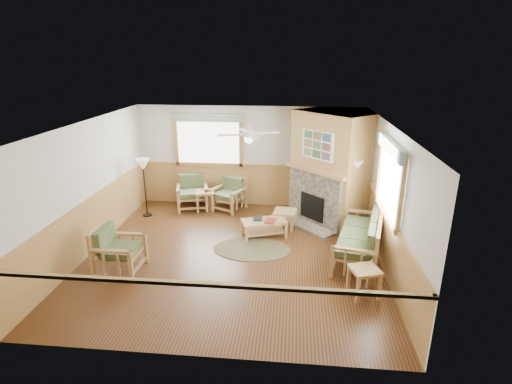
# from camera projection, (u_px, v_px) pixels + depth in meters

# --- Properties ---
(floor) EXTENTS (6.00, 6.00, 0.01)m
(floor) POSITION_uv_depth(u_px,v_px,m) (234.00, 254.00, 8.33)
(floor) COLOR #4D2C15
(floor) RESTS_ON ground
(ceiling) EXTENTS (6.00, 6.00, 0.01)m
(ceiling) POSITION_uv_depth(u_px,v_px,m) (231.00, 125.00, 7.45)
(ceiling) COLOR white
(ceiling) RESTS_ON floor
(wall_back) EXTENTS (6.00, 0.02, 2.70)m
(wall_back) POSITION_uv_depth(u_px,v_px,m) (250.00, 157.00, 10.71)
(wall_back) COLOR silver
(wall_back) RESTS_ON floor
(wall_front) EXTENTS (6.00, 0.02, 2.70)m
(wall_front) POSITION_uv_depth(u_px,v_px,m) (196.00, 270.00, 5.06)
(wall_front) COLOR silver
(wall_front) RESTS_ON floor
(wall_left) EXTENTS (0.02, 6.00, 2.70)m
(wall_left) POSITION_uv_depth(u_px,v_px,m) (88.00, 189.00, 8.16)
(wall_left) COLOR silver
(wall_left) RESTS_ON floor
(wall_right) EXTENTS (0.02, 6.00, 2.70)m
(wall_right) POSITION_uv_depth(u_px,v_px,m) (388.00, 198.00, 7.61)
(wall_right) COLOR silver
(wall_right) RESTS_ON floor
(wainscot) EXTENTS (6.00, 6.00, 1.10)m
(wainscot) POSITION_uv_depth(u_px,v_px,m) (233.00, 230.00, 8.15)
(wainscot) COLOR #AE8347
(wainscot) RESTS_ON floor
(fireplace) EXTENTS (3.11, 3.11, 2.70)m
(fireplace) POSITION_uv_depth(u_px,v_px,m) (329.00, 168.00, 9.63)
(fireplace) COLOR #AE8347
(fireplace) RESTS_ON floor
(window_back) EXTENTS (1.90, 0.16, 1.50)m
(window_back) POSITION_uv_depth(u_px,v_px,m) (207.00, 112.00, 10.39)
(window_back) COLOR white
(window_back) RESTS_ON wall_back
(window_right) EXTENTS (0.16, 1.90, 1.50)m
(window_right) POSITION_uv_depth(u_px,v_px,m) (395.00, 139.00, 7.04)
(window_right) COLOR white
(window_right) RESTS_ON wall_right
(ceiling_fan) EXTENTS (1.59, 1.59, 0.36)m
(ceiling_fan) POSITION_uv_depth(u_px,v_px,m) (249.00, 125.00, 7.71)
(ceiling_fan) COLOR white
(ceiling_fan) RESTS_ON ceiling
(sofa) EXTENTS (2.18, 1.30, 0.94)m
(sofa) POSITION_uv_depth(u_px,v_px,m) (359.00, 236.00, 8.07)
(sofa) COLOR tan
(sofa) RESTS_ON floor
(armchair_back_left) EXTENTS (0.97, 0.97, 0.89)m
(armchair_back_left) POSITION_uv_depth(u_px,v_px,m) (192.00, 192.00, 10.72)
(armchair_back_left) COLOR tan
(armchair_back_left) RESTS_ON floor
(armchair_back_right) EXTENTS (0.99, 0.99, 0.84)m
(armchair_back_right) POSITION_uv_depth(u_px,v_px,m) (228.00, 194.00, 10.64)
(armchair_back_right) COLOR tan
(armchair_back_right) RESTS_ON floor
(armchair_left) EXTENTS (0.80, 0.80, 0.90)m
(armchair_left) POSITION_uv_depth(u_px,v_px,m) (119.00, 249.00, 7.56)
(armchair_left) COLOR tan
(armchair_left) RESTS_ON floor
(coffee_table) EXTENTS (1.10, 0.80, 0.40)m
(coffee_table) POSITION_uv_depth(u_px,v_px,m) (264.00, 228.00, 9.08)
(coffee_table) COLOR tan
(coffee_table) RESTS_ON floor
(end_table_chairs) EXTENTS (0.57, 0.55, 0.54)m
(end_table_chairs) POSITION_uv_depth(u_px,v_px,m) (205.00, 201.00, 10.61)
(end_table_chairs) COLOR tan
(end_table_chairs) RESTS_ON floor
(end_table_sofa) EXTENTS (0.58, 0.57, 0.52)m
(end_table_sofa) POSITION_uv_depth(u_px,v_px,m) (364.00, 282.00, 6.82)
(end_table_sofa) COLOR tan
(end_table_sofa) RESTS_ON floor
(footstool) EXTENTS (0.58, 0.58, 0.44)m
(footstool) POSITION_uv_depth(u_px,v_px,m) (285.00, 219.00, 9.53)
(footstool) COLOR tan
(footstool) RESTS_ON floor
(braided_rug) EXTENTS (1.99, 1.99, 0.01)m
(braided_rug) POSITION_uv_depth(u_px,v_px,m) (252.00, 249.00, 8.54)
(braided_rug) COLOR brown
(braided_rug) RESTS_ON floor
(floor_lamp_left) EXTENTS (0.42, 0.42, 1.52)m
(floor_lamp_left) POSITION_uv_depth(u_px,v_px,m) (145.00, 188.00, 10.11)
(floor_lamp_left) COLOR black
(floor_lamp_left) RESTS_ON floor
(floor_lamp_right) EXTENTS (0.42, 0.42, 1.73)m
(floor_lamp_right) POSITION_uv_depth(u_px,v_px,m) (351.00, 197.00, 9.14)
(floor_lamp_right) COLOR black
(floor_lamp_right) RESTS_ON floor
(book_red) EXTENTS (0.27, 0.34, 0.03)m
(book_red) POSITION_uv_depth(u_px,v_px,m) (270.00, 220.00, 8.95)
(book_red) COLOR maroon
(book_red) RESTS_ON coffee_table
(book_dark) EXTENTS (0.22, 0.29, 0.03)m
(book_dark) POSITION_uv_depth(u_px,v_px,m) (258.00, 218.00, 9.09)
(book_dark) COLOR black
(book_dark) RESTS_ON coffee_table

